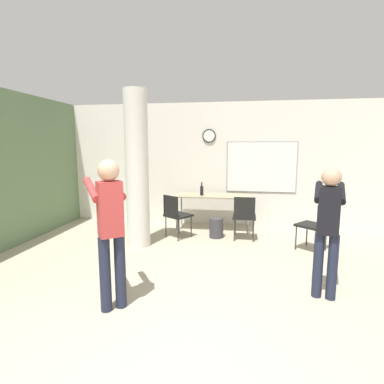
% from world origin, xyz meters
% --- Properties ---
extents(wall_back, '(8.00, 0.15, 2.80)m').
position_xyz_m(wall_back, '(0.02, 5.06, 1.40)').
color(wall_back, silver).
rests_on(wall_back, ground_plane).
extents(support_pillar, '(0.42, 0.42, 2.80)m').
position_xyz_m(support_pillar, '(-1.25, 3.22, 1.40)').
color(support_pillar, silver).
rests_on(support_pillar, ground_plane).
extents(folding_table, '(1.63, 0.65, 0.77)m').
position_xyz_m(folding_table, '(0.00, 4.51, 0.71)').
color(folding_table, tan).
rests_on(folding_table, ground_plane).
extents(bottle_on_table, '(0.07, 0.07, 0.28)m').
position_xyz_m(bottle_on_table, '(-0.23, 4.43, 0.88)').
color(bottle_on_table, black).
rests_on(bottle_on_table, folding_table).
extents(waste_bin, '(0.28, 0.28, 0.39)m').
position_xyz_m(waste_bin, '(0.13, 3.93, 0.20)').
color(waste_bin, '#38383D').
rests_on(waste_bin, ground_plane).
extents(chair_mid_room, '(0.62, 0.62, 0.87)m').
position_xyz_m(chair_mid_room, '(1.89, 3.39, 0.51)').
color(chair_mid_room, black).
rests_on(chair_mid_room, ground_plane).
extents(chair_table_right, '(0.45, 0.45, 0.87)m').
position_xyz_m(chair_table_right, '(0.68, 3.85, 0.51)').
color(chair_table_right, black).
rests_on(chair_table_right, ground_plane).
extents(chair_table_left, '(0.61, 0.61, 0.87)m').
position_xyz_m(chair_table_left, '(-0.66, 3.76, 0.51)').
color(chair_table_left, black).
rests_on(chair_table_left, ground_plane).
extents(person_playing_front, '(0.62, 0.66, 1.68)m').
position_xyz_m(person_playing_front, '(-0.81, 1.09, 0.99)').
color(person_playing_front, '#1E2338').
rests_on(person_playing_front, ground_plane).
extents(person_playing_side, '(0.45, 0.65, 1.58)m').
position_xyz_m(person_playing_side, '(1.61, 1.73, 0.93)').
color(person_playing_side, '#1E2338').
rests_on(person_playing_side, ground_plane).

